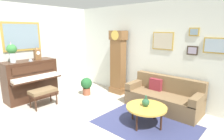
# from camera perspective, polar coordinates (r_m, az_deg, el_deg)

# --- Properties ---
(ground_plane) EXTENTS (6.40, 6.00, 0.10)m
(ground_plane) POSITION_cam_1_polar(r_m,az_deg,el_deg) (4.41, -9.88, -16.27)
(ground_plane) COLOR #B2A899
(wall_left) EXTENTS (0.13, 4.90, 2.80)m
(wall_left) POSITION_cam_1_polar(r_m,az_deg,el_deg) (6.17, -25.72, 5.29)
(wall_left) COLOR silver
(wall_left) RESTS_ON ground_plane
(wall_back) EXTENTS (5.30, 0.13, 2.80)m
(wall_back) POSITION_cam_1_polar(r_m,az_deg,el_deg) (5.68, 9.01, 5.80)
(wall_back) COLOR silver
(wall_back) RESTS_ON ground_plane
(area_rug) EXTENTS (2.10, 1.50, 0.01)m
(area_rug) POSITION_cam_1_polar(r_m,az_deg,el_deg) (4.28, 10.52, -16.37)
(area_rug) COLOR navy
(area_rug) RESTS_ON ground_plane
(piano) EXTENTS (0.87, 1.44, 1.17)m
(piano) POSITION_cam_1_polar(r_m,az_deg,el_deg) (5.96, -23.97, -2.77)
(piano) COLOR #3D2316
(piano) RESTS_ON ground_plane
(piano_bench) EXTENTS (0.42, 0.70, 0.48)m
(piano_bench) POSITION_cam_1_polar(r_m,az_deg,el_deg) (5.31, -20.70, -6.43)
(piano_bench) COLOR #3D2316
(piano_bench) RESTS_ON ground_plane
(grandfather_clock) EXTENTS (0.52, 0.34, 2.03)m
(grandfather_clock) POSITION_cam_1_polar(r_m,az_deg,el_deg) (5.90, 1.87, 1.88)
(grandfather_clock) COLOR brown
(grandfather_clock) RESTS_ON ground_plane
(couch) EXTENTS (1.90, 0.80, 0.84)m
(couch) POSITION_cam_1_polar(r_m,az_deg,el_deg) (5.07, 15.78, -8.11)
(couch) COLOR brown
(couch) RESTS_ON ground_plane
(coffee_table) EXTENTS (0.88, 0.88, 0.43)m
(coffee_table) POSITION_cam_1_polar(r_m,az_deg,el_deg) (4.13, 10.67, -11.47)
(coffee_table) COLOR gold
(coffee_table) RESTS_ON ground_plane
(mantel_clock) EXTENTS (0.13, 0.18, 0.38)m
(mantel_clock) POSITION_cam_1_polar(r_m,az_deg,el_deg) (5.93, -22.24, 4.71)
(mantel_clock) COLOR brown
(mantel_clock) RESTS_ON piano
(flower_vase) EXTENTS (0.26, 0.26, 0.58)m
(flower_vase) POSITION_cam_1_polar(r_m,az_deg,el_deg) (5.65, -28.74, 5.20)
(flower_vase) COLOR silver
(flower_vase) RESTS_ON piano
(teacup) EXTENTS (0.12, 0.12, 0.06)m
(teacup) POSITION_cam_1_polar(r_m,az_deg,el_deg) (5.71, -24.04, 2.77)
(teacup) COLOR #ADC6D6
(teacup) RESTS_ON piano
(green_jug) EXTENTS (0.17, 0.17, 0.24)m
(green_jug) POSITION_cam_1_polar(r_m,az_deg,el_deg) (4.10, 10.45, -9.87)
(green_jug) COLOR #234C33
(green_jug) RESTS_ON coffee_table
(potted_plant) EXTENTS (0.36, 0.36, 0.56)m
(potted_plant) POSITION_cam_1_polar(r_m,az_deg,el_deg) (5.91, -7.98, -4.65)
(potted_plant) COLOR #935138
(potted_plant) RESTS_ON ground_plane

